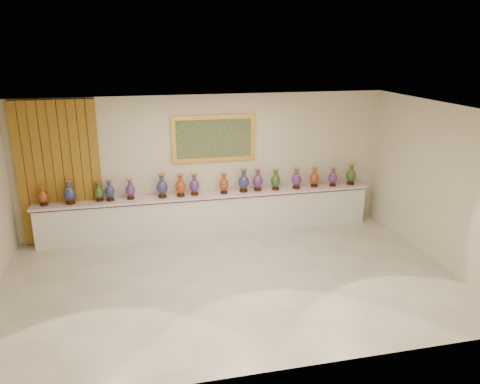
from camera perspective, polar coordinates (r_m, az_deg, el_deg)
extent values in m
plane|color=beige|center=(8.45, -1.16, -10.66)|extent=(8.00, 8.00, 0.00)
plane|color=beige|center=(10.21, -4.08, 3.40)|extent=(8.00, 0.00, 8.00)
plane|color=beige|center=(9.46, 23.22, 0.82)|extent=(0.00, 5.00, 5.00)
plane|color=white|center=(7.51, -1.31, 9.93)|extent=(8.00, 8.00, 0.00)
cube|color=#B27F26|center=(10.16, -21.16, 2.16)|extent=(1.64, 0.14, 2.95)
cube|color=gold|center=(10.08, -3.23, 6.54)|extent=(1.80, 0.06, 1.00)
cube|color=#1A3219|center=(10.04, -3.19, 6.50)|extent=(1.62, 0.02, 0.82)
cube|color=white|center=(10.32, -3.75, -2.81)|extent=(7.20, 0.42, 0.81)
cube|color=#FFD6DE|center=(10.15, -3.78, -0.36)|extent=(7.28, 0.48, 0.05)
cylinder|color=black|center=(10.19, -22.77, -1.40)|extent=(0.15, 0.15, 0.04)
cone|color=gold|center=(10.18, -22.80, -1.16)|extent=(0.13, 0.13, 0.03)
ellipsoid|color=maroon|center=(10.14, -22.88, -0.53)|extent=(0.25, 0.25, 0.24)
cylinder|color=gold|center=(10.11, -22.95, 0.02)|extent=(0.13, 0.13, 0.01)
cylinder|color=maroon|center=(10.10, -22.98, 0.31)|extent=(0.08, 0.08, 0.09)
cone|color=maroon|center=(10.08, -23.02, 0.64)|extent=(0.13, 0.13, 0.03)
cylinder|color=gold|center=(10.08, -23.03, 0.73)|extent=(0.14, 0.14, 0.01)
cylinder|color=black|center=(10.10, -19.94, -1.22)|extent=(0.18, 0.18, 0.05)
cone|color=gold|center=(10.08, -19.97, -0.93)|extent=(0.16, 0.16, 0.03)
ellipsoid|color=#08113B|center=(10.04, -20.05, -0.18)|extent=(0.28, 0.28, 0.29)
cylinder|color=gold|center=(10.00, -20.13, 0.49)|extent=(0.16, 0.16, 0.01)
cylinder|color=#08113B|center=(9.99, -20.16, 0.84)|extent=(0.09, 0.09, 0.11)
cone|color=#08113B|center=(9.97, -20.21, 1.24)|extent=(0.16, 0.16, 0.04)
cylinder|color=gold|center=(9.96, -20.22, 1.35)|extent=(0.16, 0.16, 0.01)
cylinder|color=black|center=(10.09, -16.71, -0.95)|extent=(0.15, 0.15, 0.04)
cone|color=gold|center=(10.07, -16.74, -0.70)|extent=(0.13, 0.13, 0.03)
ellipsoid|color=black|center=(10.04, -16.79, -0.08)|extent=(0.25, 0.25, 0.24)
cylinder|color=gold|center=(10.01, -16.84, 0.47)|extent=(0.13, 0.13, 0.01)
cylinder|color=black|center=(9.99, -16.87, 0.76)|extent=(0.08, 0.08, 0.09)
cone|color=black|center=(9.98, -16.90, 1.09)|extent=(0.13, 0.13, 0.03)
cylinder|color=gold|center=(9.97, -16.91, 1.18)|extent=(0.14, 0.14, 0.01)
cylinder|color=black|center=(10.05, -15.51, -0.89)|extent=(0.16, 0.16, 0.04)
cone|color=gold|center=(10.03, -15.53, -0.63)|extent=(0.14, 0.14, 0.03)
ellipsoid|color=#08113B|center=(10.00, -15.59, 0.05)|extent=(0.27, 0.27, 0.26)
cylinder|color=gold|center=(9.97, -15.64, 0.66)|extent=(0.14, 0.14, 0.01)
cylinder|color=#08113B|center=(9.95, -15.67, 0.97)|extent=(0.08, 0.08, 0.09)
cone|color=#08113B|center=(9.93, -15.70, 1.33)|extent=(0.14, 0.14, 0.03)
cylinder|color=gold|center=(9.93, -15.71, 1.43)|extent=(0.15, 0.15, 0.01)
cylinder|color=black|center=(10.05, -13.16, -0.71)|extent=(0.15, 0.15, 0.04)
cone|color=gold|center=(10.04, -13.17, -0.45)|extent=(0.13, 0.13, 0.03)
ellipsoid|color=#240C53|center=(10.00, -13.22, 0.20)|extent=(0.23, 0.23, 0.25)
cylinder|color=gold|center=(9.97, -13.27, 0.79)|extent=(0.14, 0.14, 0.01)
cylinder|color=#240C53|center=(9.96, -13.29, 1.09)|extent=(0.08, 0.08, 0.09)
cone|color=#240C53|center=(9.94, -13.31, 1.44)|extent=(0.14, 0.14, 0.03)
cylinder|color=gold|center=(9.93, -13.32, 1.53)|extent=(0.14, 0.14, 0.01)
cylinder|color=black|center=(10.02, -9.43, -0.51)|extent=(0.18, 0.18, 0.05)
cone|color=gold|center=(10.00, -9.44, -0.21)|extent=(0.16, 0.16, 0.03)
ellipsoid|color=#08113B|center=(9.96, -9.48, 0.58)|extent=(0.26, 0.26, 0.30)
cylinder|color=gold|center=(9.92, -9.52, 1.28)|extent=(0.16, 0.16, 0.01)
cylinder|color=#08113B|center=(9.90, -9.54, 1.64)|extent=(0.10, 0.10, 0.11)
cone|color=#08113B|center=(9.88, -9.56, 2.06)|extent=(0.16, 0.16, 0.04)
cylinder|color=gold|center=(9.88, -9.57, 2.17)|extent=(0.17, 0.17, 0.01)
cylinder|color=black|center=(10.04, -7.23, -0.37)|extent=(0.17, 0.17, 0.05)
cone|color=gold|center=(10.03, -7.24, -0.08)|extent=(0.15, 0.15, 0.03)
ellipsoid|color=maroon|center=(9.99, -7.27, 0.65)|extent=(0.29, 0.29, 0.28)
cylinder|color=gold|center=(9.95, -7.29, 1.30)|extent=(0.15, 0.15, 0.01)
cylinder|color=maroon|center=(9.94, -7.31, 1.64)|extent=(0.09, 0.09, 0.10)
cone|color=maroon|center=(9.92, -7.32, 2.03)|extent=(0.15, 0.15, 0.04)
cylinder|color=gold|center=(9.91, -7.33, 2.13)|extent=(0.16, 0.16, 0.01)
cylinder|color=black|center=(10.10, -5.54, -0.22)|extent=(0.17, 0.17, 0.05)
cone|color=gold|center=(10.08, -5.55, 0.06)|extent=(0.15, 0.15, 0.03)
ellipsoid|color=#240C53|center=(10.04, -5.57, 0.77)|extent=(0.27, 0.27, 0.27)
cylinder|color=gold|center=(10.01, -5.59, 1.40)|extent=(0.15, 0.15, 0.01)
cylinder|color=#240C53|center=(9.99, -5.60, 1.73)|extent=(0.09, 0.09, 0.10)
cone|color=#240C53|center=(9.98, -5.61, 2.11)|extent=(0.15, 0.15, 0.04)
cylinder|color=gold|center=(9.97, -5.61, 2.21)|extent=(0.15, 0.15, 0.01)
cylinder|color=black|center=(10.16, -1.97, -0.03)|extent=(0.16, 0.16, 0.05)
cone|color=gold|center=(10.15, -1.97, 0.24)|extent=(0.14, 0.14, 0.03)
ellipsoid|color=maroon|center=(10.11, -1.98, 0.91)|extent=(0.26, 0.26, 0.26)
cylinder|color=gold|center=(10.08, -1.99, 1.52)|extent=(0.14, 0.14, 0.01)
cylinder|color=maroon|center=(10.06, -1.99, 1.84)|extent=(0.08, 0.08, 0.10)
cone|color=maroon|center=(10.05, -1.99, 2.19)|extent=(0.14, 0.14, 0.04)
cylinder|color=gold|center=(10.04, -1.99, 2.29)|extent=(0.15, 0.15, 0.01)
cylinder|color=black|center=(10.27, 0.44, 0.19)|extent=(0.18, 0.18, 0.05)
cone|color=gold|center=(10.25, 0.44, 0.48)|extent=(0.16, 0.16, 0.03)
ellipsoid|color=#08113B|center=(10.21, 0.44, 1.24)|extent=(0.24, 0.24, 0.30)
cylinder|color=gold|center=(10.18, 0.44, 1.91)|extent=(0.16, 0.16, 0.01)
cylinder|color=#08113B|center=(10.16, 0.44, 2.26)|extent=(0.09, 0.09, 0.11)
cone|color=#08113B|center=(10.14, 0.44, 2.66)|extent=(0.16, 0.16, 0.04)
cylinder|color=gold|center=(10.14, 0.44, 2.77)|extent=(0.17, 0.17, 0.01)
cylinder|color=black|center=(10.37, 2.17, 0.34)|extent=(0.17, 0.17, 0.05)
cone|color=gold|center=(10.35, 2.17, 0.62)|extent=(0.15, 0.15, 0.03)
ellipsoid|color=#240C53|center=(10.31, 2.18, 1.34)|extent=(0.25, 0.25, 0.28)
cylinder|color=gold|center=(10.28, 2.19, 1.98)|extent=(0.16, 0.16, 0.01)
cylinder|color=#240C53|center=(10.26, 2.19, 2.32)|extent=(0.09, 0.09, 0.10)
cone|color=#240C53|center=(10.24, 2.20, 2.70)|extent=(0.16, 0.16, 0.04)
cylinder|color=gold|center=(10.24, 2.20, 2.80)|extent=(0.16, 0.16, 0.01)
cylinder|color=black|center=(10.45, 4.34, 0.43)|extent=(0.16, 0.16, 0.05)
cone|color=gold|center=(10.43, 4.35, 0.70)|extent=(0.14, 0.14, 0.03)
ellipsoid|color=black|center=(10.40, 4.37, 1.38)|extent=(0.26, 0.26, 0.27)
cylinder|color=gold|center=(10.36, 4.38, 1.99)|extent=(0.15, 0.15, 0.01)
cylinder|color=black|center=(10.35, 4.39, 2.30)|extent=(0.09, 0.09, 0.10)
cone|color=black|center=(10.33, 4.40, 2.66)|extent=(0.15, 0.15, 0.04)
cylinder|color=gold|center=(10.33, 4.40, 2.76)|extent=(0.15, 0.15, 0.01)
cylinder|color=black|center=(10.58, 6.86, 0.57)|extent=(0.17, 0.17, 0.05)
cone|color=gold|center=(10.56, 6.87, 0.84)|extent=(0.15, 0.15, 0.03)
ellipsoid|color=#240C53|center=(10.53, 6.89, 1.53)|extent=(0.24, 0.24, 0.28)
cylinder|color=gold|center=(10.49, 6.92, 2.15)|extent=(0.15, 0.15, 0.01)
cylinder|color=#240C53|center=(10.48, 6.93, 2.47)|extent=(0.09, 0.09, 0.10)
cone|color=#240C53|center=(10.46, 6.94, 2.83)|extent=(0.15, 0.15, 0.04)
cylinder|color=gold|center=(10.46, 6.95, 2.93)|extent=(0.16, 0.16, 0.01)
cylinder|color=black|center=(10.76, 9.01, 0.77)|extent=(0.16, 0.16, 0.05)
cone|color=gold|center=(10.75, 9.03, 1.02)|extent=(0.14, 0.14, 0.03)
ellipsoid|color=maroon|center=(10.71, 9.06, 1.67)|extent=(0.27, 0.27, 0.26)
cylinder|color=gold|center=(10.68, 9.09, 2.25)|extent=(0.15, 0.15, 0.01)
cylinder|color=maroon|center=(10.67, 9.10, 2.55)|extent=(0.08, 0.08, 0.10)
cone|color=maroon|center=(10.65, 9.12, 2.89)|extent=(0.15, 0.15, 0.04)
cylinder|color=gold|center=(10.65, 9.12, 2.98)|extent=(0.15, 0.15, 0.01)
cylinder|color=black|center=(10.89, 11.20, 0.85)|extent=(0.15, 0.15, 0.04)
cone|color=gold|center=(10.88, 11.21, 1.09)|extent=(0.14, 0.14, 0.03)
ellipsoid|color=#240C53|center=(10.85, 11.25, 1.70)|extent=(0.26, 0.26, 0.25)
cylinder|color=gold|center=(10.82, 11.29, 2.25)|extent=(0.14, 0.14, 0.01)
cylinder|color=#240C53|center=(10.80, 11.30, 2.54)|extent=(0.08, 0.08, 0.09)
cone|color=#240C53|center=(10.79, 11.32, 2.86)|extent=(0.14, 0.14, 0.03)
cylinder|color=gold|center=(10.78, 11.33, 2.95)|extent=(0.14, 0.14, 0.01)
cylinder|color=black|center=(11.11, 13.31, 1.05)|extent=(0.17, 0.17, 0.05)
cone|color=gold|center=(11.10, 13.33, 1.32)|extent=(0.15, 0.15, 0.03)
ellipsoid|color=black|center=(11.06, 13.38, 1.99)|extent=(0.23, 0.23, 0.28)
cylinder|color=gold|center=(11.03, 13.43, 2.60)|extent=(0.16, 0.16, 0.01)
cylinder|color=black|center=(11.01, 13.45, 2.91)|extent=(0.09, 0.09, 0.10)
cone|color=black|center=(11.00, 13.47, 3.26)|extent=(0.16, 0.16, 0.04)
cylinder|color=gold|center=(10.99, 13.48, 3.36)|extent=(0.16, 0.16, 0.01)
cube|color=white|center=(9.92, -13.37, -1.09)|extent=(0.10, 0.06, 0.00)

